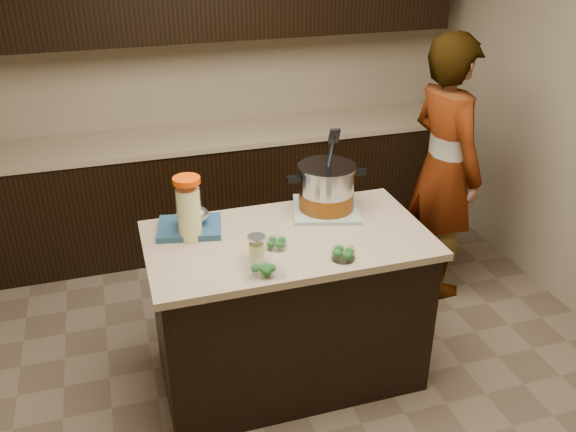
# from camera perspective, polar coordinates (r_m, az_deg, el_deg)

# --- Properties ---
(ground_plane) EXTENTS (4.00, 4.00, 0.00)m
(ground_plane) POSITION_cam_1_polar(r_m,az_deg,el_deg) (3.67, 0.00, -14.31)
(ground_plane) COLOR brown
(ground_plane) RESTS_ON ground
(room_shell) EXTENTS (4.04, 4.04, 2.72)m
(room_shell) POSITION_cam_1_polar(r_m,az_deg,el_deg) (2.84, 0.00, 12.56)
(room_shell) COLOR tan
(room_shell) RESTS_ON ground
(back_cabinets) EXTENTS (3.60, 0.63, 2.33)m
(back_cabinets) POSITION_cam_1_polar(r_m,az_deg,el_deg) (4.69, -6.34, 8.43)
(back_cabinets) COLOR black
(back_cabinets) RESTS_ON ground
(island) EXTENTS (1.46, 0.81, 0.90)m
(island) POSITION_cam_1_polar(r_m,az_deg,el_deg) (3.39, 0.00, -8.57)
(island) COLOR black
(island) RESTS_ON ground
(dish_towel) EXTENTS (0.45, 0.45, 0.02)m
(dish_towel) POSITION_cam_1_polar(r_m,az_deg,el_deg) (3.42, 3.57, 0.66)
(dish_towel) COLOR #507857
(dish_towel) RESTS_ON island
(stock_pot) EXTENTS (0.45, 0.33, 0.46)m
(stock_pot) POSITION_cam_1_polar(r_m,az_deg,el_deg) (3.37, 3.63, 2.44)
(stock_pot) COLOR #B7B7BC
(stock_pot) RESTS_ON dish_towel
(lemonade_pitcher) EXTENTS (0.18, 0.18, 0.33)m
(lemonade_pitcher) POSITION_cam_1_polar(r_m,az_deg,el_deg) (3.11, -9.25, 0.47)
(lemonade_pitcher) COLOR #EAEA8F
(lemonade_pitcher) RESTS_ON island
(mason_jar) EXTENTS (0.12, 0.12, 0.14)m
(mason_jar) POSITION_cam_1_polar(r_m,az_deg,el_deg) (2.92, -2.95, -3.12)
(mason_jar) COLOR #EAEA8F
(mason_jar) RESTS_ON island
(broccoli_tub_left) EXTENTS (0.11, 0.11, 0.05)m
(broccoli_tub_left) POSITION_cam_1_polar(r_m,az_deg,el_deg) (3.04, -1.10, -2.63)
(broccoli_tub_left) COLOR silver
(broccoli_tub_left) RESTS_ON island
(broccoli_tub_right) EXTENTS (0.13, 0.13, 0.06)m
(broccoli_tub_right) POSITION_cam_1_polar(r_m,az_deg,el_deg) (2.96, 5.19, -3.58)
(broccoli_tub_right) COLOR silver
(broccoli_tub_right) RESTS_ON island
(broccoli_tub_rect) EXTENTS (0.18, 0.13, 0.06)m
(broccoli_tub_rect) POSITION_cam_1_polar(r_m,az_deg,el_deg) (2.83, -2.26, -4.92)
(broccoli_tub_rect) COLOR silver
(broccoli_tub_rect) RESTS_ON island
(blue_tray) EXTENTS (0.37, 0.32, 0.12)m
(blue_tray) POSITION_cam_1_polar(r_m,az_deg,el_deg) (3.23, -9.06, -0.63)
(blue_tray) COLOR navy
(blue_tray) RESTS_ON island
(person) EXTENTS (0.49, 0.69, 1.77)m
(person) POSITION_cam_1_polar(r_m,az_deg,el_deg) (4.14, 14.39, 4.34)
(person) COLOR gray
(person) RESTS_ON ground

